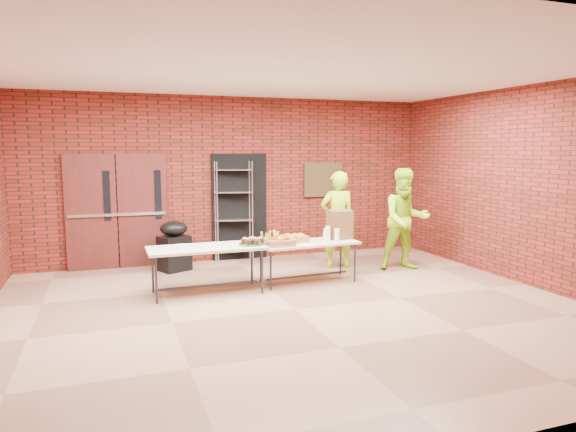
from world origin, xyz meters
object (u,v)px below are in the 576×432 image
Objects in this scene: volunteer_woman at (337,220)px; table_left at (207,251)px; wire_rack at (234,212)px; volunteer_man at (405,219)px; coffee_dispenser at (340,224)px; covered_grill at (174,246)px; table_right at (308,245)px.

table_left is at bearing 24.87° from volunteer_woman.
volunteer_man is at bearing -20.27° from wire_rack.
coffee_dispenser is 0.54× the size of covered_grill.
coffee_dispenser is 1.39m from volunteer_man.
table_right is at bearing 47.04° from volunteer_woman.
table_right is 1.25m from volunteer_woman.
coffee_dispenser is (2.32, 0.25, 0.25)m from table_left.
covered_grill is at bearing 173.91° from volunteer_man.
wire_rack reaches higher than covered_grill.
covered_grill is at bearing 99.45° from table_left.
wire_rack reaches higher than table_right.
wire_rack is 2.33m from coffee_dispenser.
volunteer_woman is 1.23m from volunteer_man.
table_left is 1.94× the size of covered_grill.
volunteer_man is (1.38, 0.14, 0.01)m from coffee_dispenser.
volunteer_man reaches higher than table_right.
coffee_dispenser is at bearing 5.91° from table_left.
table_left is 1.69m from table_right.
table_left is 1.71m from covered_grill.
volunteer_man reaches higher than covered_grill.
volunteer_man is (3.70, 0.39, 0.26)m from table_left.
table_left is at bearing -162.20° from volunteer_man.
table_right is at bearing -63.10° from covered_grill.
covered_grill is (-1.22, -0.45, -0.52)m from wire_rack.
wire_rack is at bearing 159.69° from volunteer_man.
volunteer_woman reaches higher than table_left.
volunteer_man is (3.99, -1.28, 0.47)m from covered_grill.
covered_grill reaches higher than table_left.
volunteer_woman is at bearing 67.93° from coffee_dispenser.
table_right is 1.85× the size of covered_grill.
coffee_dispenser is at bearing -53.49° from covered_grill.
volunteer_woman is (2.59, 0.93, 0.23)m from table_left.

